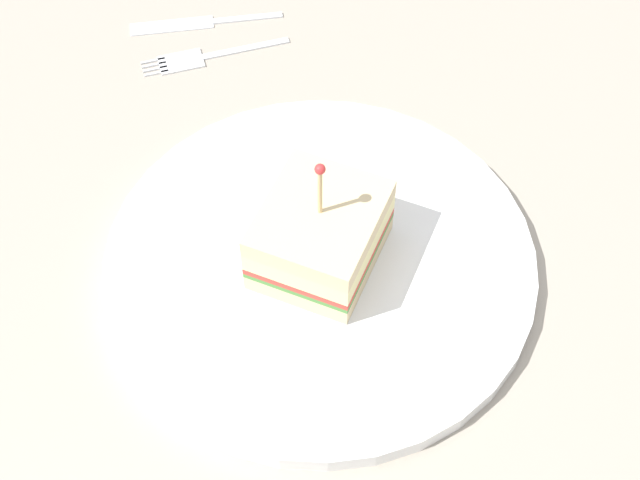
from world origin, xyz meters
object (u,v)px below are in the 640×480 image
Objects in this scene: sandwich_half_center at (317,239)px; fork at (199,57)px; knife at (197,22)px; plate at (320,263)px.

fork is at bearing 22.96° from sandwich_half_center.
knife is (4.27, 0.36, 0.00)cm from fork.
plate is at bearing -159.23° from knife.
sandwich_half_center is 23.59cm from fork.
knife is at bearing 4.77° from fork.
plate is 2.73× the size of sandwich_half_center.
sandwich_half_center is 0.89× the size of fork.
fork is (21.14, 9.28, -0.50)cm from plate.
plate is 3.28cm from sandwich_half_center.
knife is at bearing 20.77° from plate.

